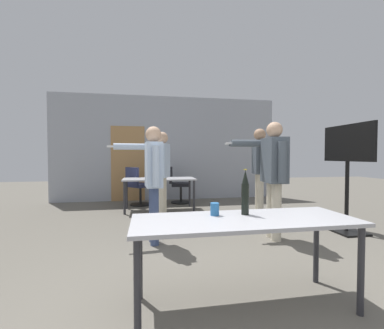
% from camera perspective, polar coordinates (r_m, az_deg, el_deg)
% --- Properties ---
extents(back_wall, '(6.27, 0.12, 2.90)m').
position_cam_1_polar(back_wall, '(7.30, -5.58, 3.52)').
color(back_wall, '#A3A8B2').
rests_on(back_wall, ground_plane).
extents(conference_table_near, '(1.80, 0.65, 0.73)m').
position_cam_1_polar(conference_table_near, '(2.18, 11.59, -13.55)').
color(conference_table_near, '#A8A8AD').
rests_on(conference_table_near, ground_plane).
extents(conference_table_far, '(1.61, 0.71, 0.73)m').
position_cam_1_polar(conference_table_far, '(5.87, -7.27, -3.81)').
color(conference_table_far, '#A8A8AD').
rests_on(conference_table_far, ground_plane).
extents(tv_screen, '(0.44, 1.03, 1.74)m').
position_cam_1_polar(tv_screen, '(4.82, 31.28, -0.16)').
color(tv_screen, black).
rests_on(tv_screen, ground_plane).
extents(person_far_watching, '(0.78, 0.56, 1.64)m').
position_cam_1_polar(person_far_watching, '(3.63, -8.74, -1.74)').
color(person_far_watching, '#3D4C75').
rests_on(person_far_watching, ground_plane).
extents(person_right_polo, '(0.70, 0.73, 1.70)m').
position_cam_1_polar(person_right_polo, '(4.99, -6.78, -0.35)').
color(person_right_polo, beige).
rests_on(person_right_polo, ground_plane).
extents(person_left_plaid, '(0.78, 0.75, 1.73)m').
position_cam_1_polar(person_left_plaid, '(3.97, 17.57, -0.97)').
color(person_left_plaid, beige).
rests_on(person_left_plaid, ground_plane).
extents(person_center_tall, '(0.78, 0.72, 1.79)m').
position_cam_1_polar(person_center_tall, '(5.42, 14.62, 0.35)').
color(person_center_tall, beige).
rests_on(person_center_tall, ground_plane).
extents(office_chair_mid_tucked, '(0.58, 0.52, 0.94)m').
position_cam_1_polar(office_chair_mid_tucked, '(6.76, -3.14, -4.78)').
color(office_chair_mid_tucked, black).
rests_on(office_chair_mid_tucked, ground_plane).
extents(office_chair_near_pushed, '(0.69, 0.68, 0.96)m').
position_cam_1_polar(office_chair_near_pushed, '(6.54, -11.90, -4.96)').
color(office_chair_near_pushed, black).
rests_on(office_chair_near_pushed, ground_plane).
extents(beer_bottle, '(0.06, 0.06, 0.39)m').
position_cam_1_polar(beer_bottle, '(2.26, 11.74, -6.25)').
color(beer_bottle, black).
rests_on(beer_bottle, conference_table_near).
extents(drink_cup, '(0.07, 0.07, 0.11)m').
position_cam_1_polar(drink_cup, '(2.21, 5.08, -9.85)').
color(drink_cup, '#2866A3').
rests_on(drink_cup, conference_table_near).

